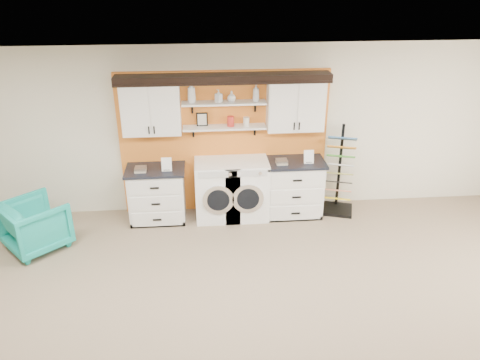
{
  "coord_description": "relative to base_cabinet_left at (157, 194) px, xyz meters",
  "views": [
    {
      "loc": [
        -0.36,
        -3.28,
        3.96
      ],
      "look_at": [
        0.12,
        2.3,
        1.3
      ],
      "focal_mm": 35.0,
      "sensor_mm": 36.0,
      "label": 1
    }
  ],
  "objects": [
    {
      "name": "ceiling",
      "position": [
        1.13,
        -3.64,
        2.34
      ],
      "size": [
        10.0,
        10.0,
        0.0
      ],
      "primitive_type": "plane",
      "rotation": [
        3.14,
        0.0,
        0.0
      ],
      "color": "white",
      "rests_on": "wall_back"
    },
    {
      "name": "wall_back",
      "position": [
        1.13,
        0.36,
        0.94
      ],
      "size": [
        10.0,
        0.0,
        10.0
      ],
      "primitive_type": "plane",
      "rotation": [
        1.57,
        0.0,
        0.0
      ],
      "color": "beige",
      "rests_on": "floor"
    },
    {
      "name": "accent_panel",
      "position": [
        1.13,
        0.32,
        0.74
      ],
      "size": [
        3.4,
        0.07,
        2.4
      ],
      "primitive_type": "cube",
      "color": "orange",
      "rests_on": "wall_back"
    },
    {
      "name": "upper_cabinet_left",
      "position": [
        0.0,
        0.15,
        1.42
      ],
      "size": [
        0.9,
        0.35,
        0.84
      ],
      "color": "white",
      "rests_on": "wall_back"
    },
    {
      "name": "upper_cabinet_right",
      "position": [
        2.26,
        0.15,
        1.42
      ],
      "size": [
        0.9,
        0.35,
        0.84
      ],
      "color": "white",
      "rests_on": "wall_back"
    },
    {
      "name": "shelf_lower",
      "position": [
        1.13,
        0.16,
        1.07
      ],
      "size": [
        1.32,
        0.28,
        0.03
      ],
      "primitive_type": "cube",
      "color": "white",
      "rests_on": "wall_back"
    },
    {
      "name": "shelf_upper",
      "position": [
        1.13,
        0.16,
        1.47
      ],
      "size": [
        1.32,
        0.28,
        0.03
      ],
      "primitive_type": "cube",
      "color": "white",
      "rests_on": "wall_back"
    },
    {
      "name": "crown_molding",
      "position": [
        1.13,
        0.17,
        1.87
      ],
      "size": [
        3.3,
        0.41,
        0.13
      ],
      "color": "black",
      "rests_on": "wall_back"
    },
    {
      "name": "picture_frame",
      "position": [
        0.78,
        0.21,
        1.19
      ],
      "size": [
        0.18,
        0.02,
        0.22
      ],
      "color": "black",
      "rests_on": "shelf_lower"
    },
    {
      "name": "canister_red",
      "position": [
        1.23,
        0.16,
        1.16
      ],
      "size": [
        0.11,
        0.11,
        0.16
      ],
      "primitive_type": "cylinder",
      "color": "red",
      "rests_on": "shelf_lower"
    },
    {
      "name": "canister_cream",
      "position": [
        1.48,
        0.16,
        1.15
      ],
      "size": [
        0.1,
        0.1,
        0.14
      ],
      "primitive_type": "cylinder",
      "color": "silver",
      "rests_on": "shelf_lower"
    },
    {
      "name": "base_cabinet_left",
      "position": [
        0.0,
        0.0,
        0.0
      ],
      "size": [
        0.94,
        0.66,
        0.92
      ],
      "color": "white",
      "rests_on": "floor"
    },
    {
      "name": "base_cabinet_right",
      "position": [
        2.26,
        -0.0,
        0.02
      ],
      "size": [
        0.99,
        0.66,
        0.97
      ],
      "color": "white",
      "rests_on": "floor"
    },
    {
      "name": "washer",
      "position": [
        0.99,
        -0.0,
        0.04
      ],
      "size": [
        0.72,
        0.71,
        1.0
      ],
      "color": "white",
      "rests_on": "floor"
    },
    {
      "name": "dryer",
      "position": [
        1.47,
        -0.0,
        0.04
      ],
      "size": [
        0.72,
        0.71,
        1.0
      ],
      "color": "white",
      "rests_on": "floor"
    },
    {
      "name": "sample_rack",
      "position": [
        3.04,
        0.03,
        0.04
      ],
      "size": [
        0.67,
        0.61,
        1.52
      ],
      "rotation": [
        0.0,
        0.0,
        -0.31
      ],
      "color": "black",
      "rests_on": "floor"
    },
    {
      "name": "armchair",
      "position": [
        -1.75,
        -0.69,
        -0.08
      ],
      "size": [
        1.16,
        1.16,
        0.76
      ],
      "primitive_type": "imported",
      "rotation": [
        0.0,
        0.0,
        2.29
      ],
      "color": "teal",
      "rests_on": "floor"
    },
    {
      "name": "soap_bottle_a",
      "position": [
        0.63,
        0.16,
        1.65
      ],
      "size": [
        0.18,
        0.18,
        0.33
      ],
      "primitive_type": "imported",
      "rotation": [
        0.0,
        0.0,
        -2.34
      ],
      "color": "silver",
      "rests_on": "shelf_upper"
    },
    {
      "name": "soap_bottle_b",
      "position": [
        1.05,
        0.16,
        1.58
      ],
      "size": [
        0.13,
        0.13,
        0.2
      ],
      "primitive_type": "imported",
      "rotation": [
        0.0,
        0.0,
        3.96
      ],
      "color": "silver",
      "rests_on": "shelf_upper"
    },
    {
      "name": "soap_bottle_c",
      "position": [
        1.25,
        0.16,
        1.57
      ],
      "size": [
        0.14,
        0.14,
        0.17
      ],
      "primitive_type": "imported",
      "rotation": [
        0.0,
        0.0,
        3.05
      ],
      "color": "silver",
      "rests_on": "shelf_upper"
    },
    {
      "name": "soap_bottle_d",
      "position": [
        1.63,
        0.16,
        1.62
      ],
      "size": [
        0.12,
        0.12,
        0.27
      ],
      "primitive_type": "imported",
      "rotation": [
        0.0,
        0.0,
        1.7
      ],
      "color": "silver",
      "rests_on": "shelf_upper"
    }
  ]
}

